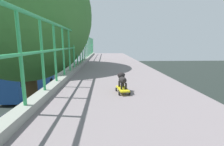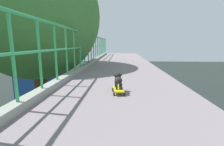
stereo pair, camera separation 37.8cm
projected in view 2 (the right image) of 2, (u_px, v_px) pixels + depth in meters
The scene contains 5 objects.
car_yellow_cab_fifth at pixel (26, 123), 11.73m from camera, with size 1.77×4.47×1.55m.
city_bus at pixel (48, 76), 22.72m from camera, with size 2.59×11.52×3.26m.
roadside_tree_mid at pixel (36, 18), 6.47m from camera, with size 5.11×5.11×9.94m.
toy_skateboard at pixel (118, 89), 3.02m from camera, with size 0.26×0.44×0.09m.
small_dog at pixel (118, 79), 3.05m from camera, with size 0.18×0.36×0.28m.
Camera 2 is at (1.16, 0.05, 6.34)m, focal length 26.05 mm.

